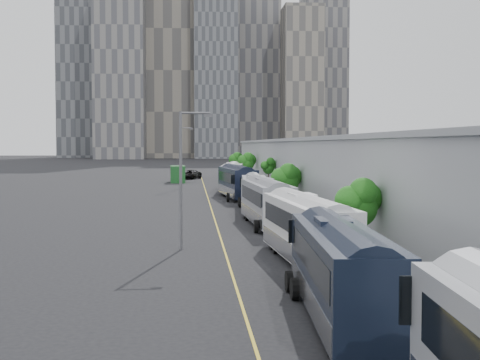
{
  "coord_description": "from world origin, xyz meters",
  "views": [
    {
      "loc": [
        -3.53,
        -3.61,
        6.51
      ],
      "look_at": [
        1.29,
        62.03,
        3.0
      ],
      "focal_mm": 50.0,
      "sensor_mm": 36.0,
      "label": 1
    }
  ],
  "objects": [
    {
      "name": "tree_4",
      "position": [
        5.33,
        102.6,
        3.89
      ],
      "size": [
        2.47,
        2.47,
        5.14
      ],
      "color": "black",
      "rests_on": "ground"
    },
    {
      "name": "street_lamp_far",
      "position": [
        -4.99,
        93.85,
        5.2
      ],
      "size": [
        2.04,
        0.22,
        9.01
      ],
      "color": "#59595E",
      "rests_on": "ground"
    },
    {
      "name": "suv",
      "position": [
        -3.78,
        122.18,
        0.86
      ],
      "size": [
        4.91,
        6.81,
        1.72
      ],
      "primitive_type": "imported",
      "rotation": [
        0.0,
        0.0,
        -0.37
      ],
      "color": "black",
      "rests_on": "ground"
    },
    {
      "name": "sidewalk",
      "position": [
        9.0,
        55.0,
        0.06
      ],
      "size": [
        10.0,
        170.0,
        0.12
      ],
      "primitive_type": "cube",
      "color": "gray",
      "rests_on": "ground"
    },
    {
      "name": "bus_6",
      "position": [
        2.2,
        89.52,
        1.67
      ],
      "size": [
        4.06,
        13.73,
        3.95
      ],
      "rotation": [
        0.0,
        0.0,
        -0.1
      ],
      "color": "silver",
      "rests_on": "ground"
    },
    {
      "name": "skyline",
      "position": [
        -2.9,
        324.16,
        50.85
      ],
      "size": [
        145.0,
        64.0,
        120.0
      ],
      "color": "slate",
      "rests_on": "ground"
    },
    {
      "name": "tree_2",
      "position": [
        5.49,
        59.68,
        3.31
      ],
      "size": [
        2.63,
        2.63,
        4.63
      ],
      "color": "black",
      "rests_on": "ground"
    },
    {
      "name": "bus_3",
      "position": [
        2.51,
        49.58,
        1.58
      ],
      "size": [
        3.15,
        12.88,
        3.74
      ],
      "rotation": [
        0.0,
        0.0,
        0.04
      ],
      "color": "gray",
      "rests_on": "ground"
    },
    {
      "name": "bus_5",
      "position": [
        1.99,
        76.32,
        1.68
      ],
      "size": [
        4.01,
        13.8,
        3.98
      ],
      "rotation": [
        0.0,
        0.0,
        0.09
      ],
      "color": "black",
      "rests_on": "ground"
    },
    {
      "name": "tree_3",
      "position": [
        6.09,
        79.04,
        3.65
      ],
      "size": [
        1.42,
        1.42,
        4.44
      ],
      "color": "black",
      "rests_on": "ground"
    },
    {
      "name": "street_lamp_near",
      "position": [
        -3.96,
        37.51,
        4.95
      ],
      "size": [
        2.04,
        0.22,
        8.53
      ],
      "color": "#59595E",
      "rests_on": "ground"
    },
    {
      "name": "bus_4",
      "position": [
        2.74,
        61.79,
        1.48
      ],
      "size": [
        3.17,
        12.14,
        3.51
      ],
      "rotation": [
        0.0,
        0.0,
        -0.06
      ],
      "color": "#A2A4AB",
      "rests_on": "ground"
    },
    {
      "name": "bus_2",
      "position": [
        2.75,
        32.3,
        1.57
      ],
      "size": [
        3.39,
        12.91,
        3.73
      ],
      "rotation": [
        0.0,
        0.0,
        0.06
      ],
      "color": "white",
      "rests_on": "ground"
    },
    {
      "name": "bus_1",
      "position": [
        2.01,
        20.62,
        1.52
      ],
      "size": [
        3.21,
        12.47,
        3.61
      ],
      "rotation": [
        0.0,
        0.0,
        -0.06
      ],
      "color": "black",
      "rests_on": "ground"
    },
    {
      "name": "tree_1",
      "position": [
        5.67,
        32.74,
        3.34
      ],
      "size": [
        2.27,
        2.27,
        4.49
      ],
      "color": "black",
      "rests_on": "ground"
    },
    {
      "name": "shipping_container",
      "position": [
        -5.81,
        110.95,
        1.43
      ],
      "size": [
        2.64,
        5.47,
        2.86
      ],
      "primitive_type": "cube",
      "rotation": [
        0.0,
        0.0,
        0.04
      ],
      "color": "#164A1D",
      "rests_on": "ground"
    },
    {
      "name": "tree_5",
      "position": [
        5.45,
        129.17,
        3.56
      ],
      "size": [
        2.71,
        2.71,
        4.92
      ],
      "color": "black",
      "rests_on": "ground"
    },
    {
      "name": "lane_line",
      "position": [
        -1.5,
        55.0,
        0.01
      ],
      "size": [
        0.12,
        160.0,
        0.02
      ],
      "primitive_type": "cube",
      "color": "gold",
      "rests_on": "ground"
    },
    {
      "name": "depot",
      "position": [
        12.99,
        55.0,
        3.51
      ],
      "size": [
        12.45,
        160.4,
        7.2
      ],
      "color": "gray",
      "rests_on": "ground"
    }
  ]
}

